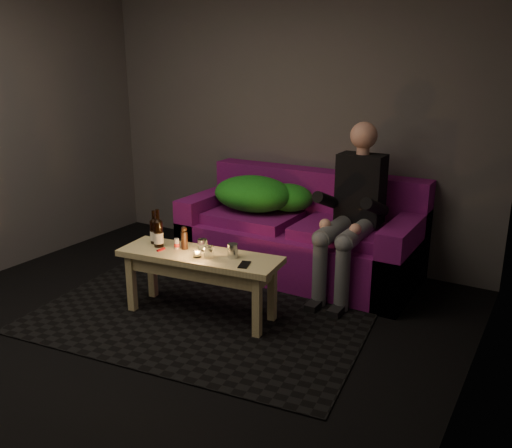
{
  "coord_description": "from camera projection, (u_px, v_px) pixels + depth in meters",
  "views": [
    {
      "loc": [
        2.36,
        -2.35,
        1.85
      ],
      "look_at": [
        0.18,
        1.35,
        0.54
      ],
      "focal_mm": 38.0,
      "sensor_mm": 36.0,
      "label": 1
    }
  ],
  "objects": [
    {
      "name": "floor",
      "position": [
        131.0,
        349.0,
        3.62
      ],
      "size": [
        4.5,
        4.5,
        0.0
      ],
      "primitive_type": "plane",
      "color": "black",
      "rests_on": "ground"
    },
    {
      "name": "room",
      "position": [
        164.0,
        93.0,
        3.53
      ],
      "size": [
        4.5,
        4.5,
        4.5
      ],
      "color": "silver",
      "rests_on": "ground"
    },
    {
      "name": "rug",
      "position": [
        205.0,
        312.0,
        4.13
      ],
      "size": [
        2.62,
        2.04,
        0.01
      ],
      "primitive_type": "cube",
      "rotation": [
        0.0,
        0.0,
        0.12
      ],
      "color": "black",
      "rests_on": "floor"
    },
    {
      "name": "sofa",
      "position": [
        301.0,
        238.0,
        4.84
      ],
      "size": [
        2.07,
        0.93,
        0.89
      ],
      "color": "#6C0E69",
      "rests_on": "floor"
    },
    {
      "name": "green_blanket",
      "position": [
        260.0,
        195.0,
        4.94
      ],
      "size": [
        0.91,
        0.62,
        0.31
      ],
      "color": "#1F7815",
      "rests_on": "sofa"
    },
    {
      "name": "person",
      "position": [
        353.0,
        208.0,
        4.34
      ],
      "size": [
        0.37,
        0.86,
        1.38
      ],
      "color": "black",
      "rests_on": "sofa"
    },
    {
      "name": "coffee_table",
      "position": [
        200.0,
        265.0,
        3.97
      ],
      "size": [
        1.25,
        0.53,
        0.5
      ],
      "rotation": [
        0.0,
        0.0,
        0.12
      ],
      "color": "tan",
      "rests_on": "rug"
    },
    {
      "name": "beer_bottle_a",
      "position": [
        154.0,
        231.0,
        4.14
      ],
      "size": [
        0.07,
        0.07,
        0.26
      ],
      "color": "black",
      "rests_on": "coffee_table"
    },
    {
      "name": "beer_bottle_b",
      "position": [
        158.0,
        233.0,
        4.06
      ],
      "size": [
        0.07,
        0.07,
        0.29
      ],
      "color": "black",
      "rests_on": "coffee_table"
    },
    {
      "name": "salt_shaker",
      "position": [
        177.0,
        244.0,
        4.04
      ],
      "size": [
        0.04,
        0.04,
        0.08
      ],
      "primitive_type": "cylinder",
      "rotation": [
        0.0,
        0.0,
        -0.14
      ],
      "color": "silver",
      "rests_on": "coffee_table"
    },
    {
      "name": "pepper_mill",
      "position": [
        184.0,
        240.0,
        4.02
      ],
      "size": [
        0.06,
        0.06,
        0.13
      ],
      "primitive_type": "cylinder",
      "rotation": [
        0.0,
        0.0,
        0.24
      ],
      "color": "black",
      "rests_on": "coffee_table"
    },
    {
      "name": "tumbler_back",
      "position": [
        203.0,
        245.0,
        4.0
      ],
      "size": [
        0.07,
        0.07,
        0.08
      ],
      "primitive_type": "cylinder",
      "rotation": [
        0.0,
        0.0,
        -0.02
      ],
      "color": "white",
      "rests_on": "coffee_table"
    },
    {
      "name": "tealight",
      "position": [
        197.0,
        254.0,
        3.87
      ],
      "size": [
        0.06,
        0.06,
        0.05
      ],
      "color": "white",
      "rests_on": "coffee_table"
    },
    {
      "name": "tumbler_front",
      "position": [
        209.0,
        252.0,
        3.84
      ],
      "size": [
        0.09,
        0.09,
        0.09
      ],
      "primitive_type": "cylinder",
      "rotation": [
        0.0,
        0.0,
        0.29
      ],
      "color": "white",
      "rests_on": "coffee_table"
    },
    {
      "name": "steel_cup",
      "position": [
        233.0,
        251.0,
        3.85
      ],
      "size": [
        0.09,
        0.09,
        0.1
      ],
      "primitive_type": "cylinder",
      "rotation": [
        0.0,
        0.0,
        -0.19
      ],
      "color": "#B8B9BF",
      "rests_on": "coffee_table"
    },
    {
      "name": "smartphone",
      "position": [
        244.0,
        265.0,
        3.72
      ],
      "size": [
        0.1,
        0.15,
        0.01
      ],
      "primitive_type": "cube",
      "rotation": [
        0.0,
        0.0,
        0.3
      ],
      "color": "black",
      "rests_on": "coffee_table"
    },
    {
      "name": "red_lighter",
      "position": [
        161.0,
        250.0,
        4.01
      ],
      "size": [
        0.03,
        0.07,
        0.01
      ],
      "primitive_type": "cube",
      "rotation": [
        0.0,
        0.0,
        -0.09
      ],
      "color": "#BA0B10",
      "rests_on": "coffee_table"
    }
  ]
}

